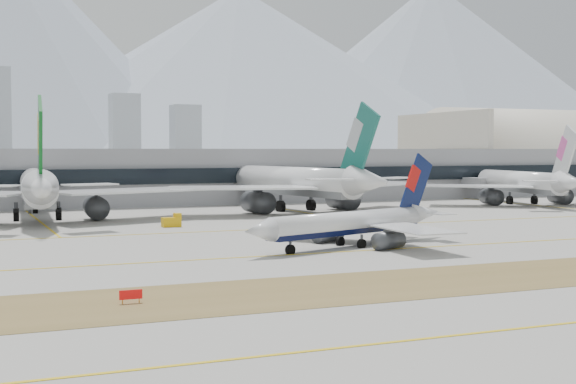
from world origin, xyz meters
name	(u,v)px	position (x,y,z in m)	size (l,w,h in m)	color
ground	(330,248)	(0.00, 0.00, 0.00)	(3000.00, 3000.00, 0.00)	#9C9991
taxiing_airliner	(354,224)	(4.23, 0.32, 3.45)	(41.04, 34.77, 14.30)	white
widebody_eva	(37,189)	(-35.55, 65.00, 6.57)	(69.18, 67.84, 24.71)	white
widebody_cathay	(299,183)	(24.63, 67.58, 6.70)	(70.00, 69.10, 25.19)	white
widebody_china_air	(524,184)	(90.51, 66.28, 5.62)	(58.06, 57.69, 21.14)	white
terminal	(151,175)	(0.00, 114.84, 7.50)	(280.00, 43.10, 15.00)	gray
hangar	(540,188)	(154.56, 135.00, 0.14)	(91.00, 60.00, 60.00)	beige
hold_sign_left	(131,295)	(-36.65, -32.00, 0.88)	(2.20, 0.15, 1.35)	red
gse_b	(172,221)	(-13.31, 41.24, 1.05)	(3.55, 2.00, 2.60)	#E3AA0B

